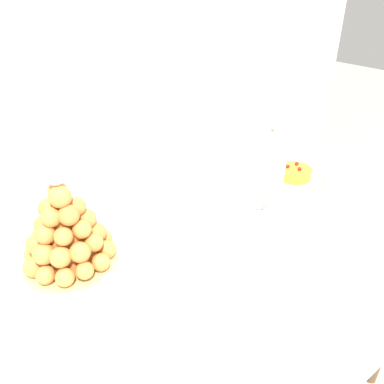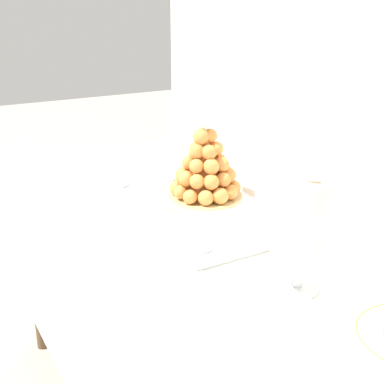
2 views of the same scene
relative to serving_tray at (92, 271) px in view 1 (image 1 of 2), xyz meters
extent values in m
cylinder|color=brown|center=(0.89, 0.30, -0.40)|extent=(0.04, 0.04, 0.74)
cube|color=brown|center=(0.13, -0.02, -0.02)|extent=(1.64, 0.77, 0.02)
cube|color=white|center=(0.13, -0.02, -0.01)|extent=(1.70, 0.83, 0.00)
cube|color=white|center=(0.13, 0.39, -0.20)|extent=(1.70, 0.01, 0.37)
cube|color=white|center=(0.98, -0.02, -0.20)|extent=(0.01, 0.83, 0.37)
cube|color=white|center=(0.00, 0.00, 0.00)|extent=(0.67, 0.38, 0.01)
cube|color=white|center=(0.00, -0.19, 0.01)|extent=(0.67, 0.01, 0.02)
cube|color=white|center=(0.00, 0.19, 0.01)|extent=(0.67, 0.01, 0.02)
cube|color=white|center=(0.34, 0.00, 0.01)|extent=(0.01, 0.38, 0.02)
cylinder|color=white|center=(0.00, 0.00, 0.00)|extent=(0.35, 0.35, 0.00)
cylinder|color=tan|center=(-0.03, 0.05, 0.01)|extent=(0.22, 0.22, 0.01)
cone|color=#BC6D32|center=(-0.03, 0.05, 0.11)|extent=(0.14, 0.14, 0.19)
sphere|color=orange|center=(0.06, 0.05, 0.03)|extent=(0.05, 0.05, 0.05)
sphere|color=orange|center=(0.05, 0.09, 0.04)|extent=(0.04, 0.04, 0.04)
sphere|color=orange|center=(0.02, 0.12, 0.03)|extent=(0.04, 0.04, 0.04)
sphere|color=#E08B40|center=(-0.03, 0.14, 0.03)|extent=(0.05, 0.05, 0.05)
sphere|color=orange|center=(-0.07, 0.12, 0.03)|extent=(0.04, 0.04, 0.04)
sphere|color=#E18C41|center=(-0.10, 0.09, 0.04)|extent=(0.04, 0.04, 0.04)
sphere|color=orange|center=(-0.11, 0.05, 0.03)|extent=(0.05, 0.05, 0.05)
sphere|color=#E08B40|center=(-0.10, 0.01, 0.03)|extent=(0.04, 0.04, 0.04)
sphere|color=#E08B40|center=(-0.07, -0.02, 0.03)|extent=(0.04, 0.04, 0.04)
sphere|color=#E08C40|center=(-0.03, -0.03, 0.04)|extent=(0.04, 0.04, 0.04)
sphere|color=#E18C41|center=(0.02, -0.02, 0.03)|extent=(0.04, 0.04, 0.04)
sphere|color=orange|center=(0.05, 0.01, 0.03)|extent=(0.04, 0.04, 0.04)
sphere|color=orange|center=(0.04, 0.08, 0.07)|extent=(0.04, 0.04, 0.04)
sphere|color=orange|center=(0.01, 0.11, 0.07)|extent=(0.05, 0.05, 0.05)
sphere|color=#DE893F|center=(-0.03, 0.12, 0.07)|extent=(0.05, 0.05, 0.05)
sphere|color=#DF8A3F|center=(-0.07, 0.10, 0.07)|extent=(0.05, 0.05, 0.05)
sphere|color=orange|center=(-0.09, 0.07, 0.07)|extent=(0.05, 0.05, 0.05)
sphere|color=#E08B40|center=(-0.09, 0.03, 0.07)|extent=(0.05, 0.05, 0.05)
sphere|color=#E08B40|center=(-0.06, 0.00, 0.07)|extent=(0.05, 0.05, 0.05)
sphere|color=#E08C40|center=(-0.02, -0.01, 0.07)|extent=(0.05, 0.05, 0.05)
sphere|color=#DF8A40|center=(0.02, 0.00, 0.07)|extent=(0.04, 0.04, 0.04)
sphere|color=orange|center=(0.04, 0.03, 0.07)|extent=(0.05, 0.05, 0.05)
sphere|color=#E08B40|center=(0.01, 0.08, 0.11)|extent=(0.05, 0.05, 0.05)
sphere|color=orange|center=(-0.03, 0.10, 0.11)|extent=(0.04, 0.04, 0.04)
sphere|color=orange|center=(-0.06, 0.08, 0.11)|extent=(0.04, 0.04, 0.04)
sphere|color=orange|center=(-0.07, 0.04, 0.11)|extent=(0.04, 0.04, 0.04)
sphere|color=orange|center=(-0.05, 0.01, 0.11)|extent=(0.04, 0.04, 0.04)
sphere|color=#DF8A3F|center=(0.00, 0.01, 0.11)|extent=(0.04, 0.04, 0.04)
sphere|color=#E08B40|center=(0.02, 0.04, 0.11)|extent=(0.05, 0.05, 0.05)
sphere|color=#E18C41|center=(-0.01, 0.08, 0.15)|extent=(0.04, 0.04, 0.04)
sphere|color=orange|center=(-0.05, 0.08, 0.15)|extent=(0.05, 0.05, 0.05)
sphere|color=#DF8A3F|center=(-0.05, 0.04, 0.15)|extent=(0.04, 0.04, 0.04)
sphere|color=orange|center=(-0.02, 0.02, 0.15)|extent=(0.05, 0.05, 0.05)
sphere|color=orange|center=(0.01, 0.05, 0.15)|extent=(0.04, 0.04, 0.04)
sphere|color=orange|center=(-0.02, 0.07, 0.19)|extent=(0.04, 0.04, 0.04)
sphere|color=#E18D41|center=(-0.03, 0.04, 0.19)|extent=(0.05, 0.05, 0.05)
sphere|color=white|center=(-0.03, 0.05, 0.23)|extent=(0.04, 0.04, 0.04)
cylinder|color=silver|center=(0.00, -0.12, 0.03)|extent=(0.05, 0.05, 0.06)
cylinder|color=brown|center=(0.00, -0.12, 0.02)|extent=(0.05, 0.05, 0.02)
cylinder|color=#8C603D|center=(0.00, -0.12, 0.04)|extent=(0.05, 0.05, 0.02)
sphere|color=brown|center=(0.01, -0.12, 0.05)|extent=(0.01, 0.01, 0.01)
cylinder|color=silver|center=(0.25, -0.13, 0.03)|extent=(0.06, 0.06, 0.05)
cylinder|color=brown|center=(0.25, -0.13, 0.01)|extent=(0.05, 0.05, 0.02)
cylinder|color=#8C603D|center=(0.25, -0.13, 0.03)|extent=(0.05, 0.05, 0.01)
sphere|color=brown|center=(0.25, -0.13, 0.04)|extent=(0.02, 0.02, 0.02)
cylinder|color=white|center=(0.50, -0.04, 0.00)|extent=(0.09, 0.09, 0.01)
cylinder|color=white|center=(0.50, -0.04, 0.04)|extent=(0.02, 0.02, 0.07)
cylinder|color=white|center=(0.50, -0.04, 0.16)|extent=(0.12, 0.12, 0.16)
cylinder|color=#72B2E0|center=(0.51, -0.04, 0.09)|extent=(0.05, 0.05, 0.05)
cylinder|color=#72B2E0|center=(0.48, -0.02, 0.09)|extent=(0.06, 0.04, 0.06)
cylinder|color=#9ED860|center=(0.49, -0.07, 0.09)|extent=(0.05, 0.05, 0.05)
cylinder|color=pink|center=(0.52, -0.03, 0.11)|extent=(0.05, 0.05, 0.03)
cylinder|color=#D199D8|center=(0.47, -0.03, 0.11)|extent=(0.06, 0.04, 0.06)
cylinder|color=brown|center=(0.50, -0.06, 0.11)|extent=(0.05, 0.05, 0.05)
cylinder|color=#72B2E0|center=(0.51, -0.02, 0.13)|extent=(0.05, 0.05, 0.04)
cylinder|color=brown|center=(0.48, -0.03, 0.13)|extent=(0.06, 0.04, 0.06)
cylinder|color=#9ED860|center=(0.48, -0.07, 0.13)|extent=(0.06, 0.05, 0.06)
cylinder|color=#9ED860|center=(0.53, -0.05, 0.13)|extent=(0.05, 0.04, 0.04)
cylinder|color=#F9A54C|center=(0.50, -0.02, 0.16)|extent=(0.05, 0.05, 0.04)
cylinder|color=#F9A54C|center=(0.47, -0.05, 0.16)|extent=(0.05, 0.04, 0.05)
cylinder|color=brown|center=(0.51, -0.07, 0.16)|extent=(0.06, 0.04, 0.06)
cylinder|color=brown|center=(0.51, -0.04, 0.16)|extent=(0.07, 0.05, 0.07)
cylinder|color=#E54C47|center=(0.49, -0.03, 0.18)|extent=(0.05, 0.05, 0.04)
cylinder|color=#E54C47|center=(0.49, -0.07, 0.18)|extent=(0.05, 0.05, 0.04)
cylinder|color=#E54C47|center=(0.53, -0.04, 0.18)|extent=(0.05, 0.05, 0.05)
cylinder|color=#72B2E0|center=(0.49, -0.04, 0.20)|extent=(0.05, 0.04, 0.03)
cylinder|color=#D199D8|center=(0.51, -0.06, 0.20)|extent=(0.05, 0.05, 0.03)
cylinder|color=pink|center=(0.51, -0.03, 0.20)|extent=(0.06, 0.05, 0.05)
cylinder|color=#E54C47|center=(0.48, -0.06, 0.22)|extent=(0.05, 0.05, 0.04)
cylinder|color=pink|center=(0.51, -0.06, 0.22)|extent=(0.05, 0.05, 0.05)
cylinder|color=brown|center=(0.52, -0.03, 0.22)|extent=(0.06, 0.05, 0.05)
cylinder|color=#D199D8|center=(0.49, -0.01, 0.22)|extent=(0.06, 0.05, 0.06)
cylinder|color=white|center=(0.74, 0.03, 0.00)|extent=(0.22, 0.22, 0.01)
torus|color=gold|center=(0.74, 0.03, 0.00)|extent=(0.21, 0.21, 0.00)
cylinder|color=yellow|center=(0.74, 0.03, 0.02)|extent=(0.12, 0.12, 0.03)
sphere|color=#A51923|center=(0.76, 0.04, 0.04)|extent=(0.01, 0.01, 0.01)
sphere|color=#A51923|center=(0.72, 0.04, 0.04)|extent=(0.01, 0.01, 0.01)
sphere|color=#A51923|center=(0.74, 0.01, 0.04)|extent=(0.01, 0.01, 0.01)
camera|label=1|loc=(-0.23, -0.68, 0.60)|focal=36.06mm
camera|label=2|loc=(1.21, -0.70, 0.56)|focal=48.90mm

